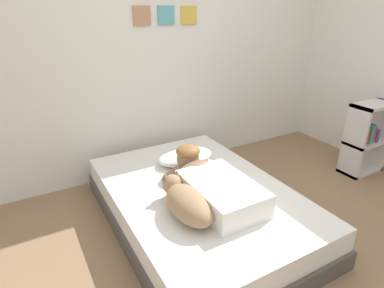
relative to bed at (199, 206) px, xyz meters
name	(u,v)px	position (x,y,z in m)	size (l,w,h in m)	color
ground_plane	(274,257)	(0.26, -0.61, -0.16)	(12.01, 12.01, 0.00)	#8C6B4C
back_wall	(164,48)	(0.26, 1.13, 1.09)	(4.00, 0.12, 2.50)	silver
bed	(199,206)	(0.00, 0.00, 0.00)	(1.31, 1.93, 0.32)	#4C4742
pillow	(186,157)	(0.13, 0.46, 0.22)	(0.52, 0.32, 0.11)	white
person_lying	(211,183)	(0.03, -0.12, 0.27)	(0.43, 0.92, 0.27)	white
dog	(187,202)	(-0.24, -0.25, 0.27)	(0.26, 0.57, 0.21)	#9E7A56
coffee_cup	(188,163)	(0.10, 0.37, 0.20)	(0.12, 0.09, 0.07)	white
cell_phone	(219,179)	(0.22, 0.04, 0.17)	(0.07, 0.14, 0.01)	black
bookshelf	(366,138)	(1.95, -0.08, 0.23)	(0.45, 0.24, 0.75)	silver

